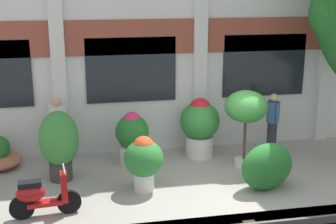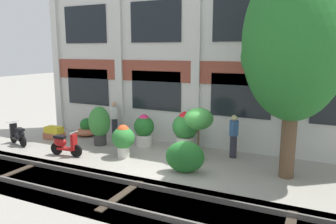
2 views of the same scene
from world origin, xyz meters
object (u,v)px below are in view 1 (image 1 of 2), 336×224
resident_watching_tracks (59,128)px  topiary_hedge (267,166)px  potted_plant_ribbed_drum (59,142)px  potted_plant_fluted_column (132,136)px  potted_plant_glazed_jar (200,124)px  potted_plant_stone_basin (144,159)px  resident_by_doorway (273,121)px  scooter_second_parked (42,196)px  potted_plant_terracotta_small (246,109)px

resident_watching_tracks → topiary_hedge: 5.25m
potted_plant_ribbed_drum → potted_plant_fluted_column: potted_plant_ribbed_drum is taller
potted_plant_glazed_jar → topiary_hedge: (0.94, -2.28, -0.35)m
potted_plant_stone_basin → potted_plant_fluted_column: size_ratio=0.93×
resident_by_doorway → topiary_hedge: resident_by_doorway is taller
resident_by_doorway → topiary_hedge: 2.45m
scooter_second_parked → resident_watching_tracks: (0.26, 2.95, 0.47)m
potted_plant_ribbed_drum → potted_plant_stone_basin: size_ratio=1.32×
potted_plant_glazed_jar → potted_plant_terracotta_small: bearing=-45.7°
potted_plant_terracotta_small → topiary_hedge: size_ratio=1.51×
potted_plant_ribbed_drum → potted_plant_terracotta_small: bearing=-0.8°
potted_plant_stone_basin → scooter_second_parked: size_ratio=0.91×
potted_plant_stone_basin → resident_by_doorway: 4.13m
topiary_hedge → resident_by_doorway: bearing=64.5°
potted_plant_ribbed_drum → scooter_second_parked: 1.88m
potted_plant_terracotta_small → topiary_hedge: 1.66m
resident_by_doorway → resident_watching_tracks: size_ratio=0.96×
potted_plant_ribbed_drum → resident_watching_tracks: bearing=92.3°
scooter_second_parked → topiary_hedge: 4.83m
potted_plant_glazed_jar → resident_by_doorway: bearing=-2.5°
potted_plant_stone_basin → potted_plant_fluted_column: 1.66m
potted_plant_stone_basin → resident_by_doorway: size_ratio=0.77×
potted_plant_glazed_jar → resident_watching_tracks: 3.62m
potted_plant_stone_basin → potted_plant_fluted_column: (-0.05, 1.66, 0.00)m
potted_plant_stone_basin → potted_plant_glazed_jar: bearing=46.4°
potted_plant_terracotta_small → potted_plant_stone_basin: bearing=-161.0°
potted_plant_ribbed_drum → resident_watching_tracks: size_ratio=0.98×
potted_plant_stone_basin → potted_plant_terracotta_small: potted_plant_terracotta_small is taller
potted_plant_ribbed_drum → potted_plant_glazed_jar: potted_plant_ribbed_drum is taller
potted_plant_terracotta_small → scooter_second_parked: (-4.78, -1.72, -1.04)m
potted_plant_terracotta_small → topiary_hedge: potted_plant_terracotta_small is taller
potted_plant_ribbed_drum → resident_by_doorway: bearing=7.9°
scooter_second_parked → resident_by_doorway: bearing=18.4°
potted_plant_ribbed_drum → potted_plant_terracotta_small: (4.46, -0.06, 0.56)m
scooter_second_parked → potted_plant_glazed_jar: bearing=29.1°
potted_plant_ribbed_drum → potted_plant_glazed_jar: 3.67m
potted_plant_ribbed_drum → resident_watching_tracks: 1.17m
potted_plant_glazed_jar → potted_plant_terracotta_small: 1.42m
potted_plant_stone_basin → topiary_hedge: (2.69, -0.45, -0.20)m
potted_plant_terracotta_small → potted_plant_ribbed_drum: bearing=179.2°
potted_plant_ribbed_drum → resident_by_doorway: 5.61m
potted_plant_ribbed_drum → resident_by_doorway: potted_plant_ribbed_drum is taller
potted_plant_terracotta_small → resident_by_doorway: potted_plant_terracotta_small is taller
potted_plant_stone_basin → potted_plant_fluted_column: potted_plant_fluted_column is taller
scooter_second_parked → resident_watching_tracks: resident_watching_tracks is taller
potted_plant_terracotta_small → potted_plant_glazed_jar: bearing=134.3°
potted_plant_terracotta_small → potted_plant_fluted_column: (-2.70, 0.75, -0.75)m
potted_plant_glazed_jar → scooter_second_parked: 4.71m
potted_plant_terracotta_small → resident_watching_tracks: potted_plant_terracotta_small is taller
potted_plant_terracotta_small → resident_by_doorway: (1.09, 0.84, -0.61)m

